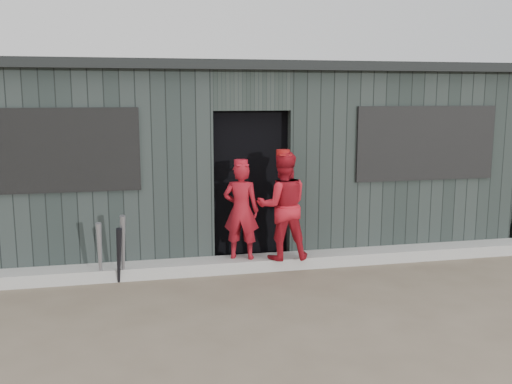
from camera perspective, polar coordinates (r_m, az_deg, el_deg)
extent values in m
plane|color=brown|center=(5.70, 4.00, -13.00)|extent=(80.00, 80.00, 0.00)
cube|color=#A4A49F|center=(7.33, -0.03, -7.12)|extent=(8.00, 0.36, 0.15)
cone|color=gray|center=(6.88, -13.17, -5.56)|extent=(0.10, 0.25, 0.84)
cone|color=gray|center=(6.92, -15.35, -5.90)|extent=(0.08, 0.21, 0.75)
cone|color=black|center=(6.85, -13.55, -6.22)|extent=(0.11, 0.25, 0.70)
imported|color=maroon|center=(7.14, -1.50, -1.86)|extent=(0.52, 0.43, 1.23)
imported|color=#AF1522|center=(7.12, 2.68, -1.39)|extent=(0.70, 0.56, 1.36)
imported|color=#B3B3B3|center=(7.82, 2.42, -1.58)|extent=(0.73, 0.55, 1.34)
cube|color=black|center=(8.73, -2.40, 3.13)|extent=(7.60, 2.70, 2.20)
cube|color=#2A3231|center=(7.24, -18.22, 1.70)|extent=(3.50, 0.20, 2.50)
cube|color=#2B3330|center=(8.12, 15.25, 2.66)|extent=(3.50, 0.20, 2.50)
cube|color=#2C3431|center=(7.29, -0.51, 10.12)|extent=(1.00, 0.20, 0.50)
cube|color=#272E2C|center=(10.15, 19.88, 3.77)|extent=(0.20, 3.00, 2.50)
cube|color=#242B29|center=(10.10, -3.80, 4.30)|extent=(8.00, 0.20, 2.50)
cube|color=black|center=(8.68, -2.47, 12.09)|extent=(8.30, 3.30, 0.12)
cube|color=black|center=(7.10, -19.64, 3.91)|extent=(2.00, 0.04, 1.00)
cube|color=black|center=(8.06, 16.68, 4.69)|extent=(2.00, 0.04, 1.00)
cube|color=black|center=(7.72, -3.01, 3.39)|extent=(0.19, 0.19, 0.80)
cube|color=black|center=(7.78, -0.44, 3.08)|extent=(0.25, 0.21, 0.91)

